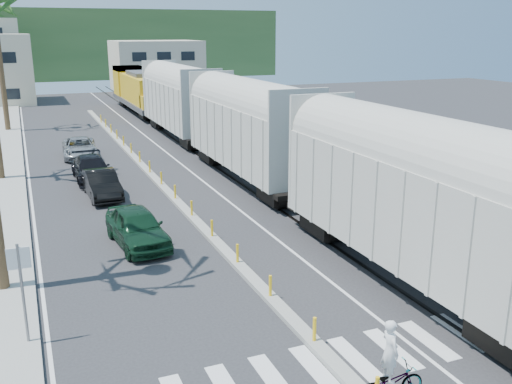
# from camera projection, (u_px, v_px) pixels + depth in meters

# --- Properties ---
(ground) EXTENTS (140.00, 140.00, 0.00)m
(ground) POSITION_uv_depth(u_px,v_px,m) (298.00, 328.00, 16.67)
(ground) COLOR #28282B
(ground) RESTS_ON ground
(rails) EXTENTS (1.56, 100.00, 0.06)m
(rails) POSITION_uv_depth(u_px,v_px,m) (192.00, 144.00, 43.39)
(rails) COLOR black
(rails) RESTS_ON ground
(median) EXTENTS (0.45, 60.00, 0.85)m
(median) POSITION_uv_depth(u_px,v_px,m) (150.00, 173.00, 34.39)
(median) COLOR gray
(median) RESTS_ON ground
(crosswalk) EXTENTS (14.00, 2.20, 0.01)m
(crosswalk) POSITION_uv_depth(u_px,v_px,m) (332.00, 364.00, 14.89)
(crosswalk) COLOR silver
(crosswalk) RESTS_ON ground
(lane_markings) EXTENTS (9.42, 90.00, 0.01)m
(lane_markings) POSITION_uv_depth(u_px,v_px,m) (102.00, 161.00, 38.10)
(lane_markings) COLOR silver
(lane_markings) RESTS_ON ground
(freight_train) EXTENTS (3.00, 60.94, 5.85)m
(freight_train) POSITION_uv_depth(u_px,v_px,m) (216.00, 117.00, 37.50)
(freight_train) COLOR beige
(freight_train) RESTS_ON ground
(street_sign) EXTENTS (0.60, 0.08, 3.00)m
(street_sign) POSITION_uv_depth(u_px,v_px,m) (21.00, 280.00, 15.23)
(street_sign) COLOR slate
(street_sign) RESTS_ON ground
(buildings) EXTENTS (38.00, 27.00, 10.00)m
(buildings) POSITION_uv_depth(u_px,v_px,m) (18.00, 61.00, 76.82)
(buildings) COLOR beige
(buildings) RESTS_ON ground
(hillside) EXTENTS (80.00, 20.00, 12.00)m
(hillside) POSITION_uv_depth(u_px,v_px,m) (54.00, 44.00, 103.93)
(hillside) COLOR #385628
(hillside) RESTS_ON ground
(car_lead) EXTENTS (2.65, 4.83, 1.53)m
(car_lead) POSITION_uv_depth(u_px,v_px,m) (137.00, 227.00, 22.97)
(car_lead) COLOR #11331E
(car_lead) RESTS_ON ground
(car_second) EXTENTS (1.82, 4.41, 1.42)m
(car_second) POSITION_uv_depth(u_px,v_px,m) (102.00, 184.00, 29.59)
(car_second) COLOR black
(car_second) RESTS_ON ground
(car_third) EXTENTS (2.11, 4.87, 1.39)m
(car_third) POSITION_uv_depth(u_px,v_px,m) (92.00, 169.00, 32.92)
(car_third) COLOR black
(car_third) RESTS_ON ground
(car_rear) EXTENTS (2.69, 5.02, 1.33)m
(car_rear) POSITION_uv_depth(u_px,v_px,m) (80.00, 148.00, 38.97)
(car_rear) COLOR #989A9D
(car_rear) RESTS_ON ground
(cyclist) EXTENTS (0.80, 1.76, 2.09)m
(cyclist) POSITION_uv_depth(u_px,v_px,m) (391.00, 375.00, 13.28)
(cyclist) COLOR #9EA0A5
(cyclist) RESTS_ON ground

